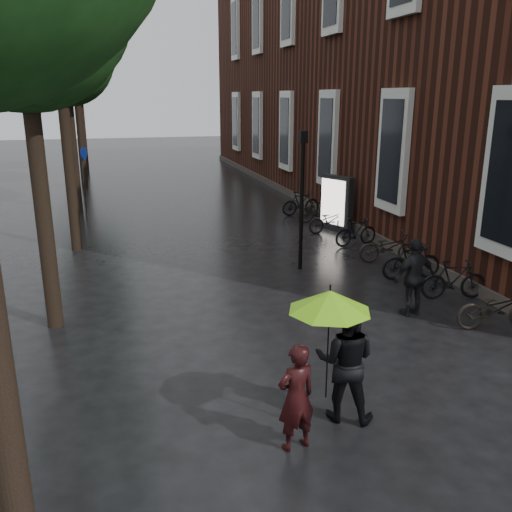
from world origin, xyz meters
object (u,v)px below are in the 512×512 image
object	(u,v)px
parked_bicycles	(371,239)
ad_lightbox	(336,203)
pedestrian_walking	(414,277)
lamp_post	(302,187)
person_black	(345,361)
person_burgundy	(296,397)

from	to	relation	value
parked_bicycles	ad_lightbox	xyz separation A→B (m)	(0.23, 3.11, 0.51)
pedestrian_walking	lamp_post	distance (m)	4.16
person_black	lamp_post	xyz separation A→B (m)	(1.84, 6.94, 1.34)
ad_lightbox	lamp_post	size ratio (longest dim) A/B	0.52
person_burgundy	parked_bicycles	xyz separation A→B (m)	(5.29, 8.24, -0.30)
person_black	parked_bicycles	xyz separation A→B (m)	(4.37, 7.74, -0.46)
person_burgundy	pedestrian_walking	xyz separation A→B (m)	(4.00, 3.72, 0.09)
person_burgundy	ad_lightbox	xyz separation A→B (m)	(5.52, 11.35, 0.20)
ad_lightbox	lamp_post	xyz separation A→B (m)	(-2.75, -3.91, 1.29)
person_burgundy	ad_lightbox	bearing A→B (deg)	-128.20
lamp_post	person_black	bearing A→B (deg)	-104.89
parked_bicycles	lamp_post	distance (m)	3.20
person_black	pedestrian_walking	distance (m)	4.45
parked_bicycles	lamp_post	bearing A→B (deg)	-162.33
parked_bicycles	lamp_post	xyz separation A→B (m)	(-2.52, -0.80, 1.80)
person_black	parked_bicycles	size ratio (longest dim) A/B	0.15
person_burgundy	person_black	xyz separation A→B (m)	(0.93, 0.50, 0.16)
person_black	parked_bicycles	distance (m)	8.90
pedestrian_walking	parked_bicycles	size ratio (longest dim) A/B	0.14
person_burgundy	ad_lightbox	world-z (taller)	ad_lightbox
person_black	parked_bicycles	bearing A→B (deg)	-90.56
pedestrian_walking	person_burgundy	bearing A→B (deg)	35.98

